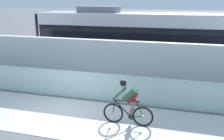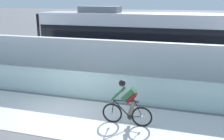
% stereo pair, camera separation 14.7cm
% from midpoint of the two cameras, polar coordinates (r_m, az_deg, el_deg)
% --- Properties ---
extents(ground_plane, '(200.00, 200.00, 0.00)m').
position_cam_midpoint_polar(ground_plane, '(10.04, -11.50, -9.81)').
color(ground_plane, slate).
extents(bike_path_deck, '(32.00, 3.20, 0.01)m').
position_cam_midpoint_polar(bike_path_deck, '(10.03, -11.51, -9.78)').
color(bike_path_deck, silver).
rests_on(bike_path_deck, ground).
extents(glass_parapet, '(32.00, 0.05, 1.22)m').
position_cam_midpoint_polar(glass_parapet, '(11.36, -7.41, -3.28)').
color(glass_parapet, silver).
rests_on(glass_parapet, ground).
extents(concrete_barrier_wall, '(32.00, 0.36, 2.34)m').
position_cam_midpoint_polar(concrete_barrier_wall, '(12.81, -4.33, 1.56)').
color(concrete_barrier_wall, white).
rests_on(concrete_barrier_wall, ground).
extents(tram_rail_near, '(32.00, 0.08, 0.01)m').
position_cam_midpoint_polar(tram_rail_near, '(15.38, -1.05, -0.53)').
color(tram_rail_near, '#595654').
rests_on(tram_rail_near, ground).
extents(tram_rail_far, '(32.00, 0.08, 0.01)m').
position_cam_midpoint_polar(tram_rail_far, '(16.71, 0.39, 0.77)').
color(tram_rail_far, '#595654').
rests_on(tram_rail_far, ground).
extents(tram, '(11.06, 2.54, 3.81)m').
position_cam_midpoint_polar(tram, '(15.37, 3.87, 6.64)').
color(tram, silver).
rests_on(tram, ground).
extents(cyclist_on_bike, '(1.77, 0.58, 1.61)m').
position_cam_midpoint_polar(cyclist_on_bike, '(8.89, 3.12, -7.38)').
color(cyclist_on_bike, black).
rests_on(cyclist_on_bike, ground).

